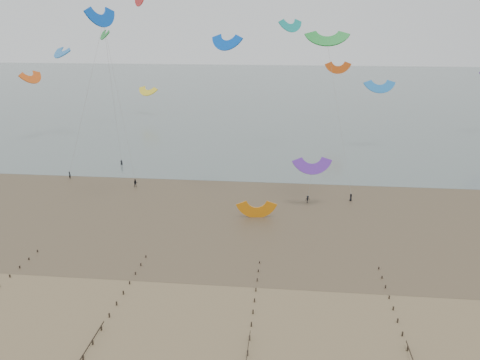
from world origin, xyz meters
name	(u,v)px	position (x,y,z in m)	size (l,w,h in m)	color
ground	(223,307)	(0.00, 0.00, 0.00)	(500.00, 500.00, 0.00)	brown
sea_and_shore	(226,207)	(-4.08, 34.40, 0.01)	(500.00, 665.00, 0.03)	#475654
kitesurfer_lead	(70,175)	(-43.24, 48.11, 0.89)	(0.65, 0.43, 1.79)	black
kitesurfers	(345,183)	(21.00, 49.11, 0.82)	(105.55, 23.30, 1.81)	black
grounded_kite	(256,217)	(2.30, 29.71, 0.00)	(6.38, 3.34, 4.86)	orange
kites_airborne	(219,68)	(-12.78, 86.42, 22.36)	(247.89, 109.06, 39.58)	blue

